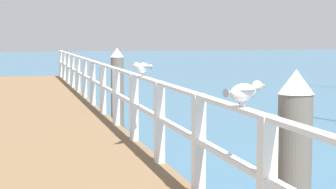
% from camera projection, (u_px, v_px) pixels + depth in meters
% --- Properties ---
extents(pier_deck, '(2.90, 24.64, 0.46)m').
position_uv_depth(pier_deck, '(38.00, 127.00, 11.93)').
color(pier_deck, brown).
rests_on(pier_deck, ground_plane).
extents(pier_railing, '(0.12, 23.16, 1.07)m').
position_uv_depth(pier_railing, '(103.00, 83.00, 12.19)').
color(pier_railing, white).
rests_on(pier_railing, pier_deck).
extents(dock_piling_near, '(0.29, 0.29, 1.85)m').
position_uv_depth(dock_piling_near, '(294.00, 181.00, 4.68)').
color(dock_piling_near, '#6B6056').
rests_on(dock_piling_near, ground_plane).
extents(dock_piling_far, '(0.29, 0.29, 1.85)m').
position_uv_depth(dock_piling_far, '(117.00, 90.00, 12.66)').
color(dock_piling_far, '#6B6056').
rests_on(dock_piling_far, ground_plane).
extents(seagull_foreground, '(0.45, 0.26, 0.21)m').
position_uv_depth(seagull_foreground, '(244.00, 91.00, 4.70)').
color(seagull_foreground, white).
rests_on(seagull_foreground, pier_railing).
extents(seagull_background, '(0.37, 0.37, 0.21)m').
position_uv_depth(seagull_background, '(143.00, 67.00, 8.31)').
color(seagull_background, white).
rests_on(seagull_background, pier_railing).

